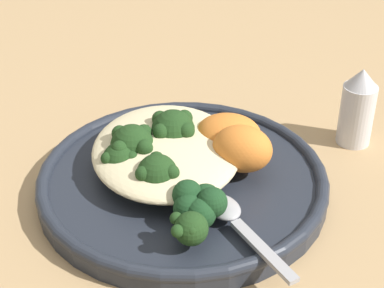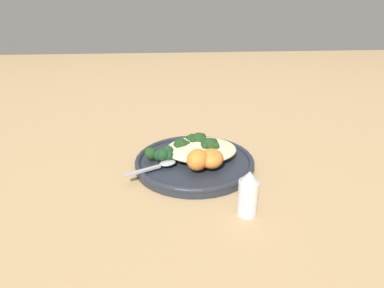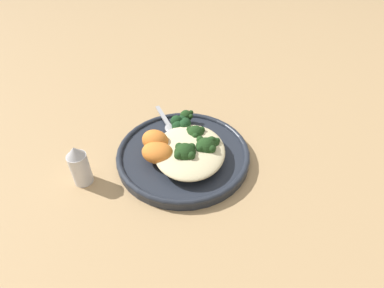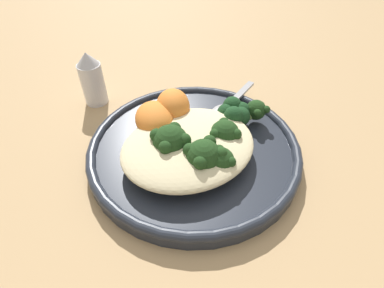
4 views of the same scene
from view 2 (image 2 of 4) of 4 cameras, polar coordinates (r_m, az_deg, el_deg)
name	(u,v)px [view 2 (image 2 of 4)]	position (r m, az deg, el deg)	size (l,w,h in m)	color
ground_plane	(194,166)	(0.66, 0.48, -4.26)	(4.00, 4.00, 0.00)	tan
plate	(194,161)	(0.66, 0.43, -3.24)	(0.26, 0.26, 0.02)	#232833
quinoa_mound	(201,149)	(0.66, 1.72, -0.99)	(0.16, 0.13, 0.03)	beige
broccoli_stalk_0	(207,148)	(0.65, 2.90, -0.83)	(0.09, 0.06, 0.04)	#8EB25B
broccoli_stalk_1	(198,143)	(0.68, 1.17, 0.28)	(0.05, 0.09, 0.04)	#8EB25B
broccoli_stalk_2	(192,146)	(0.67, 0.05, -0.45)	(0.04, 0.12, 0.03)	#8EB25B
broccoli_stalk_3	(183,148)	(0.65, -1.69, -0.82)	(0.06, 0.08, 0.03)	#8EB25B
broccoli_stalk_4	(165,155)	(0.64, -5.19, -2.05)	(0.12, 0.04, 0.03)	#8EB25B
sweet_potato_chunk_0	(212,158)	(0.61, 3.75, -2.77)	(0.06, 0.05, 0.04)	orange
sweet_potato_chunk_1	(198,160)	(0.59, 1.23, -2.98)	(0.05, 0.04, 0.04)	orange
kale_tuft	(164,154)	(0.63, -5.32, -2.00)	(0.04, 0.04, 0.03)	#193D1E
spoon	(162,165)	(0.61, -5.80, -3.95)	(0.11, 0.06, 0.01)	#A3A3A8
salt_shaker	(248,194)	(0.50, 10.65, -9.25)	(0.03, 0.03, 0.08)	silver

